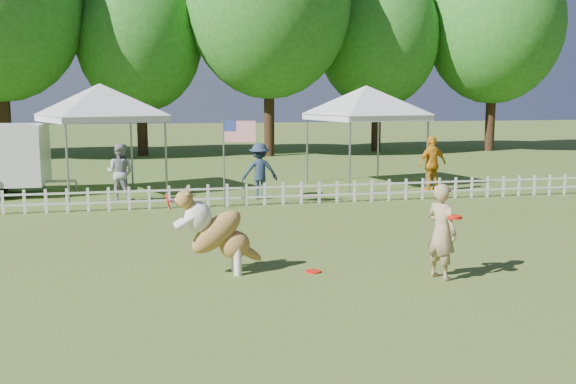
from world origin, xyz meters
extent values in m
plane|color=#31591C|center=(0.00, 0.00, 0.00)|extent=(120.00, 120.00, 0.00)
imported|color=tan|center=(1.74, -0.41, 0.76)|extent=(0.55, 0.65, 1.52)
cylinder|color=red|center=(-0.13, 0.37, 0.01)|extent=(0.30, 0.30, 0.02)
imported|color=#9A9B9F|center=(-3.51, 8.45, 0.80)|extent=(0.94, 0.83, 1.61)
imported|color=#23334C|center=(0.30, 8.09, 0.79)|extent=(1.03, 0.61, 1.57)
imported|color=orange|center=(5.62, 8.31, 0.85)|extent=(1.06, 0.63, 1.69)
camera|label=1|loc=(-2.72, -9.55, 2.87)|focal=40.00mm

